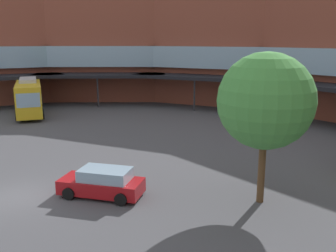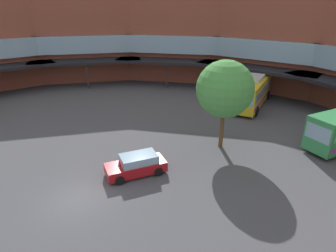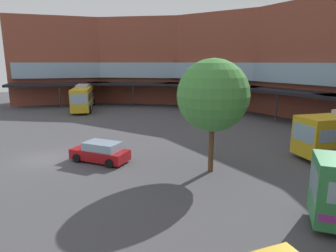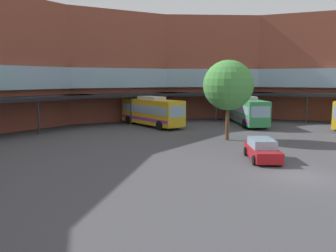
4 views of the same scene
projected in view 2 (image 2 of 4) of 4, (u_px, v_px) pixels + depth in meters
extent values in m
plane|color=#47474C|center=(79.00, 198.00, 18.50)|extent=(117.36, 117.36, 0.00)
cube|color=brown|center=(271.00, 36.00, 40.15)|extent=(17.24, 9.42, 14.95)
cube|color=#8CADC6|center=(268.00, 48.00, 40.30)|extent=(15.70, 9.30, 2.62)
cube|color=black|center=(254.00, 69.00, 37.97)|extent=(16.80, 7.47, 0.40)
cylinder|color=#2D2D33|center=(248.00, 85.00, 37.54)|extent=(0.20, 0.20, 3.74)
cube|color=brown|center=(176.00, 32.00, 45.81)|extent=(17.24, 9.42, 14.95)
cube|color=#8CADC6|center=(175.00, 42.00, 45.86)|extent=(15.70, 9.30, 2.62)
cube|color=black|center=(169.00, 61.00, 42.79)|extent=(16.80, 7.47, 0.40)
cylinder|color=#2D2D33|center=(167.00, 76.00, 42.09)|extent=(0.20, 0.20, 3.74)
cube|color=brown|center=(84.00, 33.00, 45.69)|extent=(16.57, 14.76, 14.95)
cube|color=#8CADC6|center=(85.00, 43.00, 45.74)|extent=(15.43, 13.95, 2.62)
cube|color=black|center=(86.00, 61.00, 42.69)|extent=(15.34, 13.18, 0.40)
cylinder|color=#2D2D33|center=(87.00, 76.00, 41.99)|extent=(0.20, 0.20, 3.74)
cube|color=#8CADC6|center=(318.00, 133.00, 22.68)|extent=(1.80, 1.45, 1.29)
cylinder|color=black|center=(316.00, 140.00, 25.14)|extent=(0.92, 1.05, 1.10)
cube|color=gold|center=(253.00, 91.00, 34.79)|extent=(3.15, 10.32, 2.99)
cube|color=#8CADC6|center=(254.00, 88.00, 34.64)|extent=(3.17, 9.72, 0.96)
cube|color=purple|center=(252.00, 98.00, 35.12)|extent=(3.17, 10.12, 0.36)
cube|color=#8CADC6|center=(243.00, 100.00, 30.55)|extent=(2.27, 0.25, 1.32)
cube|color=#B2B2B7|center=(255.00, 78.00, 34.12)|extent=(2.01, 3.77, 0.36)
cylinder|color=black|center=(256.00, 111.00, 31.93)|extent=(0.36, 1.12, 1.10)
cylinder|color=black|center=(234.00, 108.00, 33.04)|extent=(0.36, 1.12, 1.10)
cylinder|color=black|center=(268.00, 95.00, 37.55)|extent=(0.36, 1.12, 1.10)
cylinder|color=black|center=(248.00, 93.00, 38.66)|extent=(0.36, 1.12, 1.10)
cube|color=#A51419|center=(136.00, 167.00, 20.96)|extent=(4.29, 4.47, 0.75)
cube|color=#8CADC6|center=(139.00, 159.00, 20.78)|extent=(2.95, 3.02, 0.60)
cylinder|color=black|center=(120.00, 181.00, 19.76)|extent=(0.61, 0.64, 0.66)
cylinder|color=black|center=(114.00, 168.00, 21.29)|extent=(0.61, 0.64, 0.66)
cylinder|color=black|center=(159.00, 172.00, 20.81)|extent=(0.61, 0.64, 0.66)
cylinder|color=black|center=(150.00, 160.00, 22.33)|extent=(0.61, 0.64, 0.66)
cylinder|color=brown|center=(222.00, 126.00, 24.49)|extent=(0.36, 0.36, 3.95)
sphere|color=#479342|center=(225.00, 89.00, 23.19)|extent=(4.76, 4.76, 4.76)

